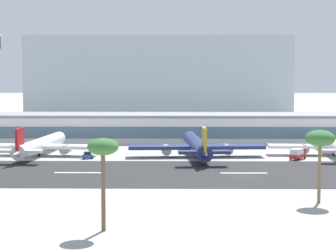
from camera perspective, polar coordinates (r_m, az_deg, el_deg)
The scene contains 13 objects.
ground_plane at distance 154.31m, azimuth 6.91°, elevation -4.66°, with size 1400.00×1400.00×0.00m, color #9E9E99.
runway_strip at distance 159.47m, azimuth 6.71°, elevation -4.34°, with size 800.00×43.30×0.08m, color #262628.
runway_centreline_dash_3 at distance 160.64m, azimuth -8.29°, elevation -4.27°, with size 12.00×1.20×0.01m, color white.
runway_centreline_dash_4 at distance 159.55m, azimuth 7.00°, elevation -4.32°, with size 12.00×1.20×0.01m, color white.
terminal_building at distance 235.40m, azimuth 1.98°, elevation -0.12°, with size 216.71×24.18×10.33m.
distant_hotel_block at distance 326.11m, azimuth -0.83°, elevation 4.27°, with size 135.77×34.03×44.89m, color #A8B2BC.
airliner_red_tail_gate_0 at distance 195.51m, azimuth -11.79°, elevation -1.78°, with size 36.83×48.78×10.18m.
airliner_gold_tail_gate_1 at distance 188.61m, azimuth 2.68°, elevation -1.86°, with size 42.04×51.86×10.82m.
airliner_navy_tail_gate_2 at distance 198.98m, azimuth 15.01°, elevation -1.77°, with size 40.43×46.57×9.72m.
service_box_truck_1 at distance 187.58m, azimuth 11.87°, elevation -2.50°, with size 5.63×6.18×3.25m.
service_baggage_tug_2 at distance 186.54m, azimuth -7.43°, elevation -2.71°, with size 3.56×2.74×2.20m.
palm_tree_0 at distance 99.31m, azimuth -6.01°, elevation -2.24°, with size 5.02×5.02×15.05m.
palm_tree_2 at distance 124.35m, azimuth 13.83°, elevation -1.23°, with size 5.88×5.88×14.38m.
Camera 1 is at (-16.33, -151.37, 25.12)m, focal length 66.18 mm.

